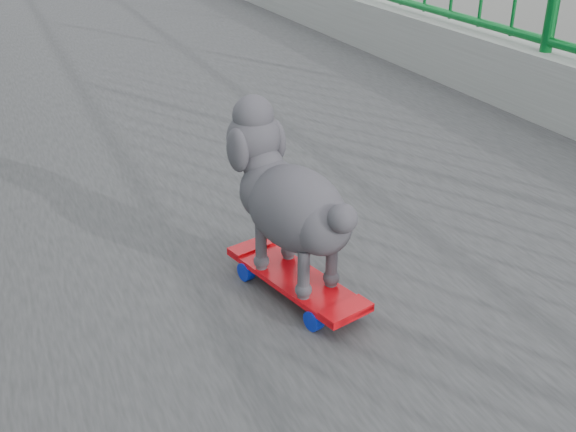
% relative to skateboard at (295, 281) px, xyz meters
% --- Properties ---
extents(skateboard, '(0.25, 0.49, 0.06)m').
position_rel_skateboard_xyz_m(skateboard, '(0.00, 0.00, 0.00)').
color(skateboard, red).
rests_on(skateboard, footbridge).
extents(poodle, '(0.28, 0.49, 0.42)m').
position_rel_skateboard_xyz_m(poodle, '(-0.01, 0.03, 0.24)').
color(poodle, '#343137').
rests_on(poodle, skateboard).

